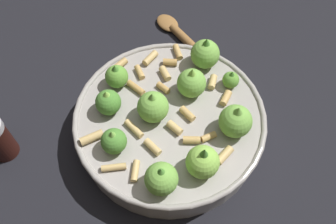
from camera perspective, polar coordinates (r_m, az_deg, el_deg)
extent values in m
plane|color=black|center=(0.59, 0.00, -3.25)|extent=(2.40, 2.40, 0.00)
cylinder|color=#9E9993|center=(0.57, 0.00, -1.96)|extent=(0.28, 0.28, 0.05)
torus|color=#9E9993|center=(0.55, 0.00, -0.56)|extent=(0.29, 0.29, 0.01)
sphere|color=#8CC64C|center=(0.49, 5.12, -7.76)|extent=(0.05, 0.05, 0.05)
cone|color=#4C8933|center=(0.47, 5.35, -6.46)|extent=(0.02, 0.02, 0.02)
sphere|color=#75B247|center=(0.48, -1.35, -10.36)|extent=(0.04, 0.04, 0.04)
cone|color=#4C8933|center=(0.46, -1.41, -9.36)|extent=(0.02, 0.02, 0.02)
sphere|color=#4C8933|center=(0.51, -8.71, -4.51)|extent=(0.04, 0.04, 0.04)
cone|color=#75B247|center=(0.50, -8.99, -3.51)|extent=(0.02, 0.02, 0.01)
sphere|color=#75B247|center=(0.53, -2.62, 0.98)|extent=(0.05, 0.05, 0.05)
cone|color=#75B247|center=(0.51, -2.72, 2.43)|extent=(0.02, 0.02, 0.02)
sphere|color=#75B247|center=(0.52, 10.19, -1.42)|extent=(0.05, 0.05, 0.05)
cone|color=#75B247|center=(0.50, 10.60, 0.01)|extent=(0.02, 0.02, 0.02)
sphere|color=#609E38|center=(0.57, -8.25, 5.49)|extent=(0.04, 0.04, 0.04)
cone|color=#4C8933|center=(0.56, -8.48, 6.66)|extent=(0.02, 0.02, 0.02)
sphere|color=#75B247|center=(0.59, 5.56, 8.98)|extent=(0.05, 0.05, 0.05)
cone|color=#4C8933|center=(0.58, 5.76, 10.59)|extent=(0.02, 0.02, 0.02)
sphere|color=#609E38|center=(0.58, 9.51, 4.97)|extent=(0.03, 0.03, 0.03)
cone|color=#4C8933|center=(0.57, 9.70, 5.82)|extent=(0.01, 0.01, 0.01)
sphere|color=#75B247|center=(0.56, 3.43, 4.52)|extent=(0.04, 0.04, 0.04)
cone|color=#8CC64C|center=(0.54, 3.55, 6.02)|extent=(0.02, 0.02, 0.02)
sphere|color=#4C8933|center=(0.55, -9.55, 1.49)|extent=(0.04, 0.04, 0.04)
cone|color=#8CC64C|center=(0.53, -9.84, 2.65)|extent=(0.02, 0.02, 0.02)
cylinder|color=tan|center=(0.50, -5.41, -9.12)|extent=(0.03, 0.01, 0.01)
cylinder|color=tan|center=(0.60, -7.99, 7.14)|extent=(0.03, 0.03, 0.01)
cylinder|color=tan|center=(0.60, 0.25, 7.79)|extent=(0.01, 0.02, 0.01)
cylinder|color=tan|center=(0.52, -2.70, -5.46)|extent=(0.03, 0.03, 0.01)
cylinder|color=tan|center=(0.53, 6.08, -3.85)|extent=(0.02, 0.02, 0.01)
cylinder|color=tan|center=(0.54, 2.78, -0.21)|extent=(0.03, 0.03, 0.01)
cylinder|color=tan|center=(0.52, 3.44, -4.36)|extent=(0.01, 0.02, 0.01)
cylinder|color=tan|center=(0.53, -12.05, -3.90)|extent=(0.03, 0.04, 0.01)
cylinder|color=tan|center=(0.59, -4.68, 6.20)|extent=(0.03, 0.02, 0.01)
cylinder|color=tan|center=(0.51, -8.72, -8.51)|extent=(0.01, 0.03, 0.01)
cylinder|color=tan|center=(0.58, 6.72, 4.68)|extent=(0.03, 0.02, 0.01)
cylinder|color=tan|center=(0.59, -0.72, 6.02)|extent=(0.03, 0.02, 0.01)
cylinder|color=tan|center=(0.57, -1.01, 3.81)|extent=(0.02, 0.02, 0.01)
cylinder|color=tan|center=(0.57, -5.28, 3.77)|extent=(0.03, 0.03, 0.01)
cylinder|color=tan|center=(0.53, 0.78, -2.47)|extent=(0.02, 0.03, 0.01)
cylinder|color=tan|center=(0.52, 8.49, -6.67)|extent=(0.03, 0.03, 0.01)
cylinder|color=tan|center=(0.62, 1.29, 9.33)|extent=(0.03, 0.02, 0.01)
cylinder|color=tan|center=(0.53, -5.60, -2.59)|extent=(0.03, 0.03, 0.01)
cylinder|color=tan|center=(0.57, 8.75, 2.18)|extent=(0.03, 0.02, 0.01)
cylinder|color=tan|center=(0.61, -3.01, 8.41)|extent=(0.03, 0.03, 0.01)
cylinder|color=olive|center=(0.68, 5.85, 8.09)|extent=(0.18, 0.14, 0.02)
ellipsoid|color=olive|center=(0.74, -0.28, 13.71)|extent=(0.06, 0.06, 0.01)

